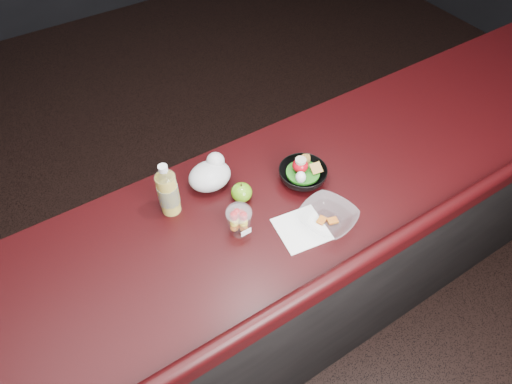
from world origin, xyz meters
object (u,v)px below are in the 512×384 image
snack_bowl (302,174)px  takeout_bowl (328,217)px  fruit_cup (239,220)px  green_apple (242,192)px  lemonade_bottle (168,192)px

snack_bowl → takeout_bowl: 0.21m
snack_bowl → takeout_bowl: snack_bowl is taller
fruit_cup → snack_bowl: 0.32m
green_apple → fruit_cup: bearing=-124.4°
fruit_cup → takeout_bowl: fruit_cup is taller
lemonade_bottle → green_apple: 0.25m
lemonade_bottle → snack_bowl: lemonade_bottle is taller
snack_bowl → fruit_cup: bearing=-166.4°
lemonade_bottle → green_apple: lemonade_bottle is taller
green_apple → takeout_bowl: green_apple is taller
takeout_bowl → lemonade_bottle: bearing=141.6°
lemonade_bottle → green_apple: (0.23, -0.09, -0.06)m
fruit_cup → green_apple: fruit_cup is taller
lemonade_bottle → snack_bowl: (0.46, -0.13, -0.06)m
lemonade_bottle → green_apple: size_ratio=2.77×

